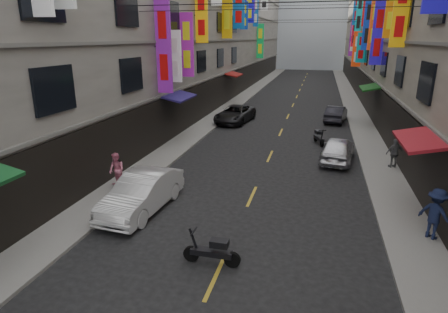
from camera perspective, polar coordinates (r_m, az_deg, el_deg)
The scene contains 18 objects.
sidewalk_left at distance 40.37m, azimuth 1.87°, elevation 8.27°, with size 2.00×90.00×0.12m, color slate.
sidewalk_right at distance 39.61m, azimuth 19.21°, elevation 7.13°, with size 2.00×90.00×0.12m, color slate.
building_row_left at distance 41.63m, azimuth -6.67°, elevation 21.47°, with size 10.14×90.00×19.00m.
building_row_right at distance 40.15m, azimuth 29.70°, elevation 19.58°, with size 10.14×90.00×19.00m.
haze_block at distance 89.05m, azimuth 13.41°, elevation 20.01°, with size 18.00×8.00×22.00m, color silver.
shop_signage at distance 32.04m, azimuth 9.88°, elevation 21.92°, with size 14.00×55.00×11.59m.
street_awnings at distance 23.50m, azimuth 4.85°, elevation 8.71°, with size 13.99×35.20×0.41m.
overhead_cables at distance 27.12m, azimuth 9.55°, elevation 22.02°, with size 14.00×38.04×1.24m.
lane_markings at distance 36.60m, azimuth 10.12°, elevation 6.95°, with size 0.12×80.20×0.01m.
scooter_crossing at distance 11.71m, azimuth -1.77°, elevation -14.25°, with size 1.80×0.50×1.14m.
scooter_far_right at distance 25.13m, azimuth 14.24°, elevation 2.85°, with size 0.77×1.74×1.14m.
car_left_mid at distance 15.25m, azimuth -12.39°, elevation -5.44°, with size 1.60×4.59×1.51m, color white.
car_left_far at distance 30.69m, azimuth 1.70°, elevation 6.48°, with size 2.28×4.94×1.37m, color black.
car_right_mid at distance 21.80m, azimuth 16.97°, elevation 1.08°, with size 1.65×4.11×1.40m, color silver.
car_right_far at distance 32.27m, azimuth 16.70°, elevation 6.25°, with size 1.40×4.01×1.32m, color #23232A.
pedestrian_lfar at distance 17.60m, azimuth -16.04°, elevation -2.01°, with size 0.77×0.53×1.59m, color pink.
pedestrian_rnear at distance 14.48m, azimuth 29.54°, elevation -7.61°, with size 1.15×0.59×1.78m, color #151C3B.
pedestrian_rfar at distance 21.39m, azimuth 24.55°, elevation 0.47°, with size 0.91×0.52×1.55m, color #5A5B5D.
Camera 1 is at (2.52, 3.09, 6.62)m, focal length 30.00 mm.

